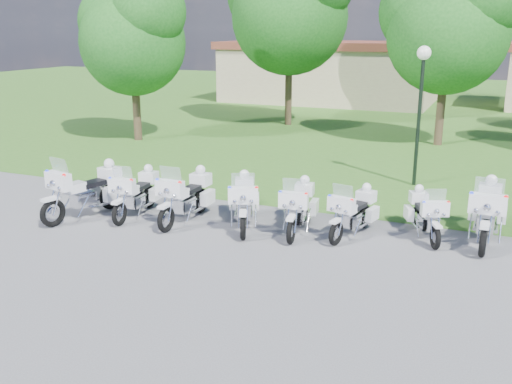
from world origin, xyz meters
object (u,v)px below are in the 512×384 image
at_px(motorcycle_5, 354,211).
at_px(motorcycle_7, 487,211).
at_px(lamp_post, 422,82).
at_px(motorcycle_3, 244,201).
at_px(motorcycle_4, 299,206).
at_px(motorcycle_6, 425,214).
at_px(motorcycle_2, 187,195).
at_px(motorcycle_0, 87,190).
at_px(motorcycle_1, 137,192).

relative_size(motorcycle_5, motorcycle_7, 0.80).
bearing_deg(lamp_post, motorcycle_3, -120.38).
bearing_deg(motorcycle_4, lamp_post, -117.83).
bearing_deg(motorcycle_7, motorcycle_6, 11.23).
distance_m(motorcycle_2, lamp_post, 8.34).
height_order(motorcycle_3, motorcycle_6, motorcycle_3).
xyz_separation_m(motorcycle_0, motorcycle_2, (2.70, 0.75, -0.05)).
distance_m(motorcycle_1, motorcycle_5, 5.92).
distance_m(motorcycle_3, motorcycle_4, 1.45).
xyz_separation_m(motorcycle_4, motorcycle_6, (2.99, 0.84, -0.06)).
xyz_separation_m(motorcycle_3, lamp_post, (3.46, 5.91, 2.67)).
height_order(motorcycle_3, lamp_post, lamp_post).
bearing_deg(lamp_post, motorcycle_4, -109.74).
height_order(motorcycle_2, motorcycle_6, motorcycle_2).
height_order(motorcycle_1, lamp_post, lamp_post).
bearing_deg(motorcycle_3, motorcycle_7, 169.77).
height_order(motorcycle_2, motorcycle_4, motorcycle_2).
bearing_deg(motorcycle_0, lamp_post, -125.97).
bearing_deg(lamp_post, motorcycle_5, -97.26).
xyz_separation_m(motorcycle_2, motorcycle_4, (3.02, 0.42, -0.04)).
xyz_separation_m(motorcycle_4, motorcycle_7, (4.39, 1.11, 0.09)).
height_order(motorcycle_4, lamp_post, lamp_post).
relative_size(motorcycle_2, lamp_post, 0.55).
bearing_deg(motorcycle_0, motorcycle_3, -155.16).
height_order(motorcycle_0, motorcycle_6, motorcycle_0).
distance_m(motorcycle_2, motorcycle_5, 4.42).
bearing_deg(motorcycle_4, motorcycle_1, -1.25).
xyz_separation_m(motorcycle_1, motorcycle_5, (5.86, 0.79, -0.04)).
distance_m(motorcycle_0, motorcycle_4, 5.83).
xyz_separation_m(motorcycle_0, motorcycle_6, (8.70, 2.01, -0.16)).
xyz_separation_m(motorcycle_5, lamp_post, (0.69, 5.42, 2.74)).
xyz_separation_m(motorcycle_3, motorcycle_6, (4.42, 1.08, -0.09)).
xyz_separation_m(motorcycle_6, lamp_post, (-0.95, 4.83, 2.76)).
bearing_deg(motorcycle_4, motorcycle_2, -0.22).
bearing_deg(motorcycle_1, motorcycle_3, 179.74).
distance_m(motorcycle_3, motorcycle_6, 4.55).
bearing_deg(motorcycle_3, motorcycle_0, -11.01).
relative_size(motorcycle_0, lamp_post, 0.59).
distance_m(motorcycle_0, motorcycle_5, 7.20).
bearing_deg(motorcycle_7, motorcycle_0, 13.28).
height_order(motorcycle_2, lamp_post, lamp_post).
relative_size(motorcycle_0, motorcycle_2, 1.06).
height_order(motorcycle_5, motorcycle_7, motorcycle_7).
xyz_separation_m(motorcycle_2, motorcycle_3, (1.59, 0.18, -0.02)).
relative_size(motorcycle_5, motorcycle_6, 1.09).
relative_size(motorcycle_2, motorcycle_7, 0.93).
relative_size(motorcycle_1, lamp_post, 0.52).
height_order(motorcycle_5, motorcycle_6, motorcycle_5).
distance_m(motorcycle_1, motorcycle_3, 3.11).
bearing_deg(motorcycle_6, lamp_post, -102.56).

